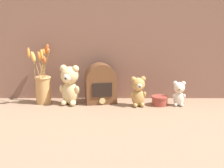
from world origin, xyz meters
The scene contains 8 objects.
ground_plane centered at (0.00, 0.00, 0.00)m, with size 4.00×4.00×0.00m, color #8E7056.
backdrop_wall centered at (0.00, 0.17, 0.37)m, with size 1.40×0.02×0.74m.
teddy_bear_large centered at (-0.24, 0.03, 0.12)m, with size 0.13×0.12×0.23m.
teddy_bear_medium centered at (0.15, -0.01, 0.09)m, with size 0.10×0.09×0.17m.
teddy_bear_small centered at (0.38, 0.00, 0.08)m, with size 0.08×0.07×0.14m.
flower_vase centered at (-0.40, 0.05, 0.11)m, with size 0.13×0.16×0.34m.
vintage_radio centered at (-0.07, 0.06, 0.11)m, with size 0.19×0.13×0.24m.
decorative_tin_tall centered at (0.28, 0.01, 0.03)m, with size 0.10×0.10×0.05m.
Camera 1 is at (-0.00, -1.89, 0.57)m, focal length 55.00 mm.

